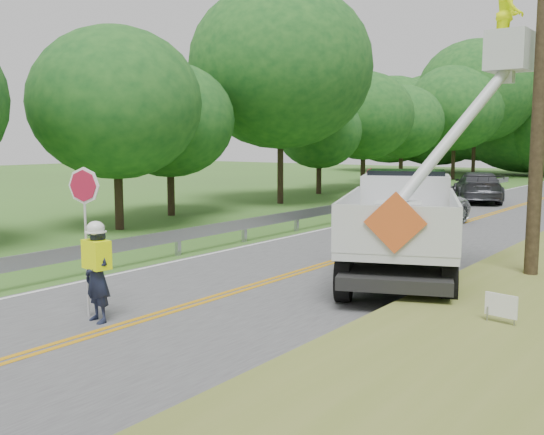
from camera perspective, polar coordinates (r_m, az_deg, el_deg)
The scene contains 10 objects.
ground at distance 10.49m, azimuth -20.40°, elevation -11.46°, with size 140.00×140.00×0.00m, color #3D6128.
road at distance 21.33m, azimuth 12.95°, elevation -1.84°, with size 7.20×96.00×0.03m.
guardrail at distance 23.91m, azimuth 5.03°, elevation 0.58°, with size 0.18×48.00×0.77m.
treeline_left at distance 42.36m, azimuth 10.18°, elevation 10.89°, with size 10.45×54.77×12.02m.
flagger at distance 11.47m, azimuth -15.92°, elevation -4.49°, with size 1.11×0.49×2.77m.
bucket_truck at distance 15.84m, azimuth 12.65°, elevation 0.75°, with size 4.90×7.34×6.84m.
suv_silver at distance 24.45m, azimuth 12.92°, elevation 1.17°, with size 2.61×5.67×1.58m, color silver.
suv_darkgrey at distance 34.74m, azimuth 18.50°, elevation 2.72°, with size 2.26×5.56×1.61m, color #3B3C42.
stop_sign_permanent at distance 27.45m, azimuth 9.13°, elevation 2.99°, with size 0.34×0.32×2.08m.
yard_sign at distance 10.79m, azimuth 20.43°, elevation -7.79°, with size 0.54×0.11×0.79m.
Camera 1 is at (8.43, -5.32, 3.26)m, focal length 40.69 mm.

